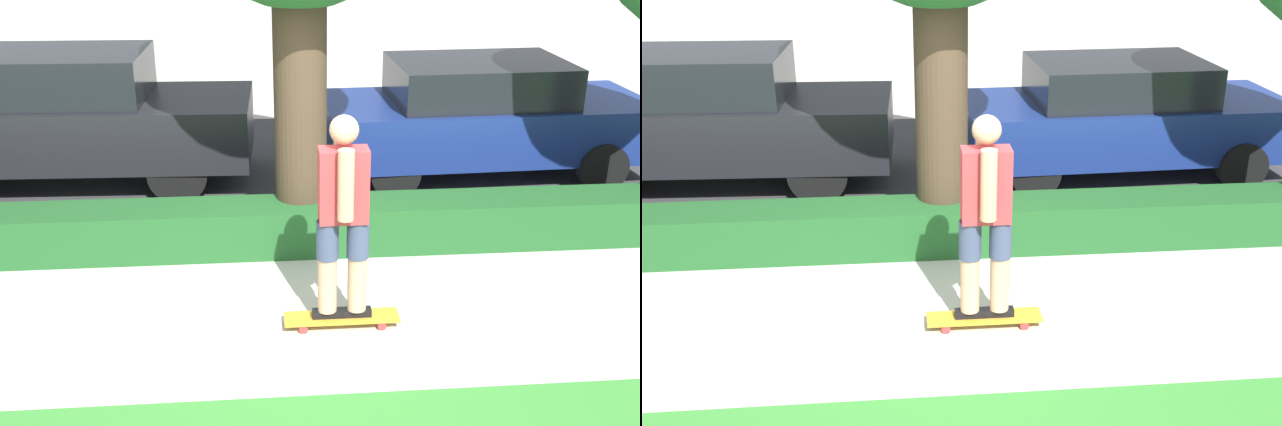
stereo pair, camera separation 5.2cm
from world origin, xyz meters
TOP-DOWN VIEW (x-y plane):
  - ground_plane at (0.00, 0.00)m, footprint 60.00×60.00m
  - street_asphalt at (0.00, 4.20)m, footprint 15.81×5.00m
  - hedge_row at (0.00, 1.60)m, footprint 15.81×0.60m
  - skateboard at (0.23, -0.01)m, footprint 1.01×0.24m
  - skater_person at (0.23, -0.01)m, footprint 0.52×0.47m
  - parked_car_front at (-2.97, 3.87)m, footprint 4.85×1.89m
  - parked_car_middle at (2.54, 3.82)m, footprint 4.37×1.93m

SIDE VIEW (x-z plane):
  - ground_plane at x=0.00m, z-range 0.00..0.00m
  - street_asphalt at x=0.00m, z-range 0.00..0.01m
  - skateboard at x=0.23m, z-range 0.03..0.13m
  - hedge_row at x=0.00m, z-range 0.00..0.52m
  - parked_car_middle at x=2.54m, z-range 0.03..1.56m
  - parked_car_front at x=-2.97m, z-range 0.04..1.76m
  - skater_person at x=0.23m, z-range 0.16..1.98m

